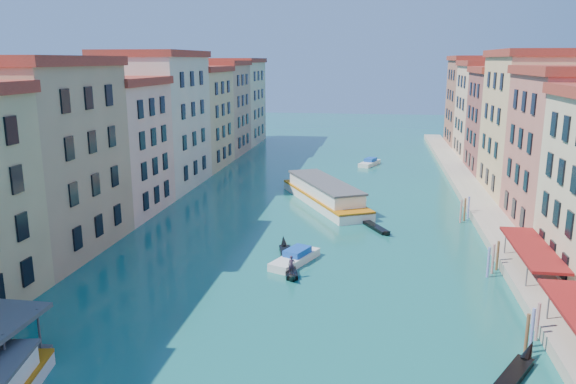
% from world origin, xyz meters
% --- Properties ---
extents(left_bank_palazzos, '(12.80, 128.40, 21.00)m').
position_xyz_m(left_bank_palazzos, '(-26.00, 64.68, 9.71)').
color(left_bank_palazzos, beige).
rests_on(left_bank_palazzos, ground).
extents(right_bank_palazzos, '(12.80, 128.40, 21.00)m').
position_xyz_m(right_bank_palazzos, '(30.00, 65.00, 9.75)').
color(right_bank_palazzos, '#AC5441').
rests_on(right_bank_palazzos, ground).
extents(quay, '(4.00, 140.00, 1.00)m').
position_xyz_m(quay, '(22.00, 65.00, 0.50)').
color(quay, '#A59D85').
rests_on(quay, ground).
extents(mooring_poles_right, '(1.44, 54.24, 3.20)m').
position_xyz_m(mooring_poles_right, '(19.10, 28.80, 1.30)').
color(mooring_poles_right, brown).
rests_on(mooring_poles_right, ground).
extents(vaporetto_far, '(14.34, 21.45, 3.22)m').
position_xyz_m(vaporetto_far, '(1.03, 63.89, 1.45)').
color(vaporetto_far, white).
rests_on(vaporetto_far, ground).
extents(gondola_fore, '(3.74, 11.62, 2.35)m').
position_xyz_m(gondola_fore, '(-0.29, 39.64, 0.40)').
color(gondola_fore, black).
rests_on(gondola_fore, ground).
extents(gondola_far, '(5.87, 10.02, 1.55)m').
position_xyz_m(gondola_far, '(7.37, 54.28, 0.32)').
color(gondola_far, black).
rests_on(gondola_far, ground).
extents(motorboat_mid, '(4.51, 6.99, 1.39)m').
position_xyz_m(motorboat_mid, '(0.41, 39.96, 0.54)').
color(motorboat_mid, silver).
rests_on(motorboat_mid, ground).
extents(motorboat_far, '(4.22, 6.81, 1.35)m').
position_xyz_m(motorboat_far, '(6.83, 94.50, 0.52)').
color(motorboat_far, silver).
rests_on(motorboat_far, ground).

